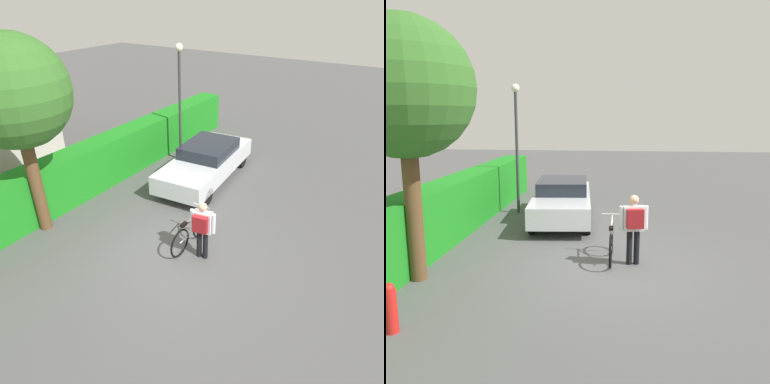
# 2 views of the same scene
# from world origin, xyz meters

# --- Properties ---
(ground_plane) EXTENTS (60.00, 60.00, 0.00)m
(ground_plane) POSITION_xyz_m (0.00, 0.00, 0.00)
(ground_plane) COLOR #4D4D4D
(hedge_row) EXTENTS (18.16, 0.90, 1.57)m
(hedge_row) POSITION_xyz_m (0.00, 4.49, 0.79)
(hedge_row) COLOR #1A7F1C
(hedge_row) RESTS_ON ground
(parked_car_near) EXTENTS (4.69, 2.18, 1.29)m
(parked_car_near) POSITION_xyz_m (4.08, 1.68, 0.67)
(parked_car_near) COLOR silver
(parked_car_near) RESTS_ON ground
(bicycle) EXTENTS (1.76, 0.50, 0.99)m
(bicycle) POSITION_xyz_m (0.57, 0.01, 0.41)
(bicycle) COLOR black
(bicycle) RESTS_ON ground
(person_rider) EXTENTS (0.41, 0.64, 1.59)m
(person_rider) POSITION_xyz_m (0.30, -0.49, 0.96)
(person_rider) COLOR black
(person_rider) RESTS_ON ground
(street_lamp) EXTENTS (0.28, 0.28, 4.33)m
(street_lamp) POSITION_xyz_m (4.88, 3.34, 2.79)
(street_lamp) COLOR #38383D
(street_lamp) RESTS_ON ground
(tree_kerbside) EXTENTS (2.69, 2.69, 5.18)m
(tree_kerbside) POSITION_xyz_m (-1.02, 3.91, 3.79)
(tree_kerbside) COLOR brown
(tree_kerbside) RESTS_ON ground
(fire_hydrant) EXTENTS (0.20, 0.20, 0.81)m
(fire_hydrant) POSITION_xyz_m (-3.05, 3.29, 0.41)
(fire_hydrant) COLOR red
(fire_hydrant) RESTS_ON ground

